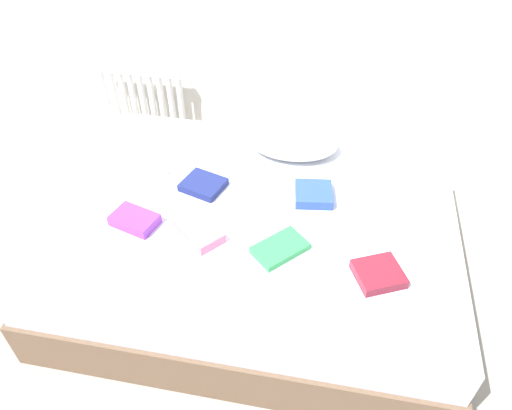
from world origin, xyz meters
The scene contains 11 objects.
ground_plane centered at (0.00, 0.00, 0.00)m, with size 8.00×8.00×0.00m, color #9E998E.
bed centered at (0.00, 0.00, 0.25)m, with size 2.00×1.50×0.50m.
radiator centered at (-1.06, 1.20, 0.32)m, with size 0.63×0.04×0.48m.
pillow centered at (0.12, 0.53, 0.56)m, with size 0.51×0.34×0.12m, color white.
textbook_white centered at (-0.63, 0.15, 0.52)m, with size 0.19×0.17×0.03m, color white.
textbook_maroon centered at (0.60, -0.33, 0.52)m, with size 0.19×0.18×0.05m, color maroon.
textbook_green centered at (0.17, -0.26, 0.52)m, with size 0.24×0.15×0.03m, color green.
textbook_navy centered at (-0.29, 0.11, 0.52)m, with size 0.20×0.18×0.04m, color navy.
textbook_purple centered at (-0.54, -0.21, 0.53)m, with size 0.21×0.14×0.05m, color purple.
textbook_blue centered at (0.28, 0.14, 0.53)m, with size 0.19×0.18×0.05m, color #2847B7.
textbook_pink centered at (-0.22, -0.22, 0.52)m, with size 0.25×0.14×0.05m, color pink.
Camera 1 is at (0.34, -1.74, 2.11)m, focal length 33.94 mm.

